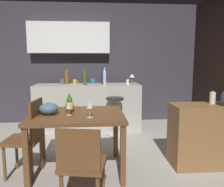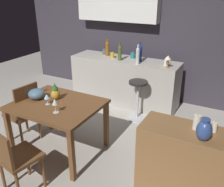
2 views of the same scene
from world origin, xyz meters
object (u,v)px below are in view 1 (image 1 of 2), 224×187
wine_bottle_cobalt (103,76)px  bar_stool (115,115)px  pineapple_centerpiece (70,104)px  cup_slate (62,81)px  wine_glass_right (69,106)px  sideboard_cabinet (213,135)px  cup_teal (93,81)px  cup_mustard (75,82)px  dining_table (77,121)px  pillar_candle_short (223,99)px  chair_near_window (28,135)px  cup_white (128,82)px  counter_lamp (132,77)px  wine_bottle_olive (85,77)px  wine_bottle_clear (105,77)px  chair_by_doorway (82,164)px  pillar_candle_tall (213,98)px  wine_glass_left (90,105)px  wine_bottle_amber (67,77)px  fruit_bowl (49,109)px

wine_bottle_cobalt → bar_stool: bearing=-69.3°
pineapple_centerpiece → cup_slate: (-0.32, 1.91, 0.11)m
wine_glass_right → cup_slate: (-0.33, 2.09, 0.10)m
sideboard_cabinet → bar_stool: sideboard_cabinet is taller
bar_stool → cup_teal: size_ratio=5.95×
wine_bottle_cobalt → cup_mustard: size_ratio=3.20×
wine_bottle_cobalt → wine_glass_right: bearing=-104.2°
cup_mustard → cup_slate: bearing=148.5°
dining_table → cup_slate: size_ratio=8.82×
sideboard_cabinet → wine_bottle_cobalt: wine_bottle_cobalt is taller
cup_mustard → pillar_candle_short: size_ratio=0.87×
cup_mustard → cup_teal: 0.39m
cup_mustard → cup_slate: same height
cup_slate → chair_near_window: bearing=-94.5°
cup_white → counter_lamp: size_ratio=0.54×
wine_bottle_olive → cup_white: wine_bottle_olive is taller
pillar_candle_short → chair_near_window: bearing=-176.1°
wine_bottle_clear → chair_by_doorway: bearing=-97.7°
chair_by_doorway → pineapple_centerpiece: 1.02m
chair_by_doorway → counter_lamp: 2.76m
chair_by_doorway → pillar_candle_tall: 1.96m
bar_stool → wine_glass_left: (-0.44, -1.57, 0.50)m
sideboard_cabinet → bar_stool: bearing=131.2°
wine_bottle_clear → dining_table: bearing=-104.2°
wine_bottle_cobalt → pillar_candle_tall: wine_bottle_cobalt is taller
cup_mustard → pillar_candle_tall: 2.61m
dining_table → counter_lamp: bearing=60.5°
bar_stool → wine_bottle_cobalt: size_ratio=2.01×
wine_bottle_olive → wine_bottle_cobalt: wine_bottle_cobalt is taller
wine_bottle_cobalt → cup_teal: size_ratio=2.96×
chair_by_doorway → pillar_candle_short: 2.11m
pineapple_centerpiece → counter_lamp: counter_lamp is taller
chair_by_doorway → cup_mustard: bearing=95.2°
pineapple_centerpiece → counter_lamp: size_ratio=1.13×
bar_stool → wine_glass_left: wine_glass_left is taller
bar_stool → wine_bottle_cobalt: bearing=110.7°
chair_near_window → wine_bottle_olive: (0.63, 1.82, 0.55)m
chair_near_window → wine_bottle_cobalt: size_ratio=2.63×
dining_table → wine_bottle_amber: wine_bottle_amber is taller
sideboard_cabinet → chair_near_window: size_ratio=1.18×
cup_white → wine_bottle_clear: bearing=-163.6°
sideboard_cabinet → cup_white: 2.08m
sideboard_cabinet → pineapple_centerpiece: bearing=177.8°
fruit_bowl → pillar_candle_short: size_ratio=1.81×
dining_table → cup_mustard: cup_mustard is taller
bar_stool → chair_near_window: bearing=-129.7°
dining_table → fruit_bowl: size_ratio=4.96×
pillar_candle_tall → wine_bottle_clear: bearing=129.5°
dining_table → bar_stool: (0.60, 1.36, -0.27)m
chair_near_window → counter_lamp: (1.55, 1.77, 0.56)m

